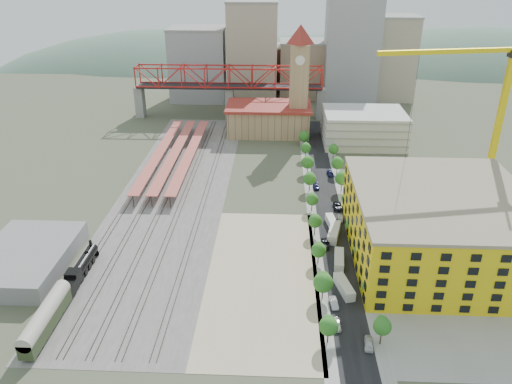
{
  "coord_description": "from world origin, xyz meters",
  "views": [
    {
      "loc": [
        -0.9,
        -136.9,
        74.04
      ],
      "look_at": [
        -6.95,
        -2.76,
        10.0
      ],
      "focal_mm": 35.0,
      "sensor_mm": 36.0,
      "label": 1
    }
  ],
  "objects_px": {
    "clock_tower": "(299,71)",
    "coach": "(46,318)",
    "site_trailer_d": "(332,223)",
    "tower_crane": "(493,99)",
    "car_0": "(337,325)",
    "site_trailer_b": "(339,260)",
    "site_trailer_c": "(334,233)",
    "locomotive": "(79,271)",
    "site_trailer_a": "(344,287)",
    "construction_building": "(438,226)"
  },
  "relations": [
    {
      "from": "site_trailer_b",
      "to": "site_trailer_d",
      "type": "xyz_separation_m",
      "value": [
        0.0,
        20.17,
        -0.06
      ]
    },
    {
      "from": "locomotive",
      "to": "car_0",
      "type": "relative_size",
      "value": 5.54
    },
    {
      "from": "site_trailer_b",
      "to": "site_trailer_c",
      "type": "bearing_deg",
      "value": 95.89
    },
    {
      "from": "coach",
      "to": "car_0",
      "type": "relative_size",
      "value": 4.62
    },
    {
      "from": "tower_crane",
      "to": "site_trailer_a",
      "type": "distance_m",
      "value": 73.64
    },
    {
      "from": "locomotive",
      "to": "car_0",
      "type": "height_order",
      "value": "locomotive"
    },
    {
      "from": "site_trailer_d",
      "to": "site_trailer_b",
      "type": "bearing_deg",
      "value": -98.14
    },
    {
      "from": "construction_building",
      "to": "site_trailer_b",
      "type": "height_order",
      "value": "construction_building"
    },
    {
      "from": "locomotive",
      "to": "site_trailer_b",
      "type": "height_order",
      "value": "locomotive"
    },
    {
      "from": "coach",
      "to": "tower_crane",
      "type": "xyz_separation_m",
      "value": [
        111.71,
        63.11,
        32.7
      ]
    },
    {
      "from": "coach",
      "to": "site_trailer_a",
      "type": "bearing_deg",
      "value": 14.48
    },
    {
      "from": "site_trailer_a",
      "to": "site_trailer_d",
      "type": "distance_m",
      "value": 32.06
    },
    {
      "from": "tower_crane",
      "to": "site_trailer_a",
      "type": "xyz_separation_m",
      "value": [
        -45.71,
        -46.07,
        -34.8
      ]
    },
    {
      "from": "construction_building",
      "to": "site_trailer_a",
      "type": "distance_m",
      "value": 32.07
    },
    {
      "from": "locomotive",
      "to": "coach",
      "type": "bearing_deg",
      "value": -90.0
    },
    {
      "from": "coach",
      "to": "tower_crane",
      "type": "distance_m",
      "value": 132.41
    },
    {
      "from": "coach",
      "to": "site_trailer_d",
      "type": "distance_m",
      "value": 82.29
    },
    {
      "from": "locomotive",
      "to": "tower_crane",
      "type": "height_order",
      "value": "tower_crane"
    },
    {
      "from": "clock_tower",
      "to": "locomotive",
      "type": "relative_size",
      "value": 2.16
    },
    {
      "from": "clock_tower",
      "to": "site_trailer_d",
      "type": "distance_m",
      "value": 89.55
    },
    {
      "from": "locomotive",
      "to": "coach",
      "type": "height_order",
      "value": "coach"
    },
    {
      "from": "coach",
      "to": "site_trailer_c",
      "type": "distance_m",
      "value": 78.76
    },
    {
      "from": "coach",
      "to": "site_trailer_c",
      "type": "bearing_deg",
      "value": 33.04
    },
    {
      "from": "site_trailer_d",
      "to": "car_0",
      "type": "bearing_deg",
      "value": -101.93
    },
    {
      "from": "construction_building",
      "to": "coach",
      "type": "height_order",
      "value": "construction_building"
    },
    {
      "from": "clock_tower",
      "to": "construction_building",
      "type": "relative_size",
      "value": 1.03
    },
    {
      "from": "construction_building",
      "to": "coach",
      "type": "distance_m",
      "value": 98.25
    },
    {
      "from": "tower_crane",
      "to": "car_0",
      "type": "height_order",
      "value": "tower_crane"
    },
    {
      "from": "site_trailer_b",
      "to": "construction_building",
      "type": "bearing_deg",
      "value": 16.82
    },
    {
      "from": "site_trailer_b",
      "to": "site_trailer_c",
      "type": "distance_m",
      "value": 13.99
    },
    {
      "from": "clock_tower",
      "to": "site_trailer_b",
      "type": "relative_size",
      "value": 5.72
    },
    {
      "from": "construction_building",
      "to": "site_trailer_d",
      "type": "relative_size",
      "value": 5.86
    },
    {
      "from": "clock_tower",
      "to": "locomotive",
      "type": "distance_m",
      "value": 131.12
    },
    {
      "from": "tower_crane",
      "to": "site_trailer_d",
      "type": "bearing_deg",
      "value": -162.96
    },
    {
      "from": "locomotive",
      "to": "site_trailer_d",
      "type": "height_order",
      "value": "locomotive"
    },
    {
      "from": "locomotive",
      "to": "tower_crane",
      "type": "bearing_deg",
      "value": 21.38
    },
    {
      "from": "site_trailer_a",
      "to": "site_trailer_d",
      "type": "bearing_deg",
      "value": 76.27
    },
    {
      "from": "site_trailer_d",
      "to": "site_trailer_c",
      "type": "bearing_deg",
      "value": -98.14
    },
    {
      "from": "construction_building",
      "to": "site_trailer_a",
      "type": "bearing_deg",
      "value": -146.96
    },
    {
      "from": "tower_crane",
      "to": "site_trailer_c",
      "type": "height_order",
      "value": "tower_crane"
    },
    {
      "from": "locomotive",
      "to": "coach",
      "type": "relative_size",
      "value": 1.2
    },
    {
      "from": "coach",
      "to": "tower_crane",
      "type": "bearing_deg",
      "value": 29.47
    },
    {
      "from": "clock_tower",
      "to": "tower_crane",
      "type": "relative_size",
      "value": 0.89
    },
    {
      "from": "site_trailer_a",
      "to": "site_trailer_d",
      "type": "relative_size",
      "value": 1.06
    },
    {
      "from": "site_trailer_c",
      "to": "site_trailer_d",
      "type": "height_order",
      "value": "site_trailer_c"
    },
    {
      "from": "site_trailer_b",
      "to": "site_trailer_c",
      "type": "xyz_separation_m",
      "value": [
        0.0,
        13.99,
        0.16
      ]
    },
    {
      "from": "tower_crane",
      "to": "site_trailer_b",
      "type": "bearing_deg",
      "value": -143.21
    },
    {
      "from": "clock_tower",
      "to": "site_trailer_d",
      "type": "bearing_deg",
      "value": -84.61
    },
    {
      "from": "site_trailer_c",
      "to": "coach",
      "type": "bearing_deg",
      "value": -134.54
    },
    {
      "from": "clock_tower",
      "to": "coach",
      "type": "height_order",
      "value": "clock_tower"
    }
  ]
}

